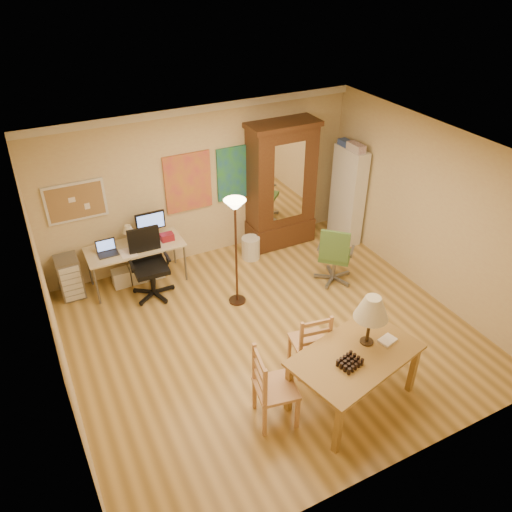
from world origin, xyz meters
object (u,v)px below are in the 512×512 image
office_chair_green (334,267)px  bookshelf (347,195)px  office_chair_black (151,278)px  dining_table (361,340)px  computer_desk (138,259)px  armoire (281,193)px

office_chair_green → bookshelf: size_ratio=0.59×
office_chair_black → office_chair_green: bearing=-20.0°
office_chair_black → dining_table: bearing=-63.0°
computer_desk → bookshelf: (3.86, -0.36, 0.46)m
computer_desk → armoire: bearing=1.8°
computer_desk → armoire: (2.71, 0.08, 0.57)m
office_chair_green → armoire: bearing=96.0°
dining_table → computer_desk: 4.05m
office_chair_green → armoire: 1.71m
office_chair_black → office_chair_green: (2.79, -1.02, -0.02)m
dining_table → office_chair_green: bearing=61.9°
dining_table → armoire: size_ratio=0.74×
computer_desk → office_chair_green: size_ratio=1.46×
computer_desk → office_chair_black: bearing=-80.1°
computer_desk → bookshelf: 3.91m
computer_desk → office_chair_black: (0.08, -0.44, -0.13)m
dining_table → bookshelf: (2.16, 3.29, -0.02)m
computer_desk → office_chair_green: 3.22m
dining_table → bookshelf: 3.93m
office_chair_green → armoire: size_ratio=0.46×
computer_desk → dining_table: bearing=-64.9°
computer_desk → office_chair_black: computer_desk is taller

